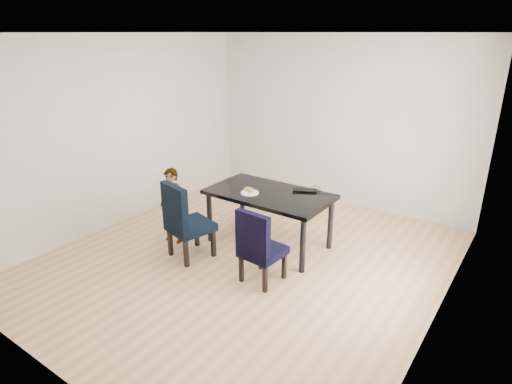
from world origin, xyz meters
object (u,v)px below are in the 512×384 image
Objects in this scene: dining_table at (269,219)px; chair_right at (263,245)px; chair_left at (190,220)px; plate at (250,193)px; child at (173,206)px; laptop at (305,189)px.

chair_right is (0.43, -0.78, 0.08)m from dining_table.
chair_left is at bearing -173.48° from chair_right.
plate reaches higher than dining_table.
chair_left is 1.07m from chair_right.
chair_left is 0.52m from child.
chair_right is at bearing -13.48° from child.
dining_table is 1.05m from chair_left.
plate is at bearing 18.81° from child.
child reaches higher than laptop.
dining_table is 5.10× the size of laptop.
plate is at bearing 70.80° from chair_left.
chair_right is at bearing 16.93° from chair_left.
child is at bearing -149.96° from dining_table.
chair_left is 4.29× the size of plate.
laptop is at bearing 44.59° from plate.
dining_table is at bearing 66.93° from chair_left.
chair_left is at bearing -127.46° from dining_table.
dining_table is at bearing 17.45° from laptop.
chair_right is at bearing -44.41° from plate.
laptop is (1.45, 1.00, 0.24)m from child.
child is at bearing -152.45° from plate.
child is 1.08m from plate.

